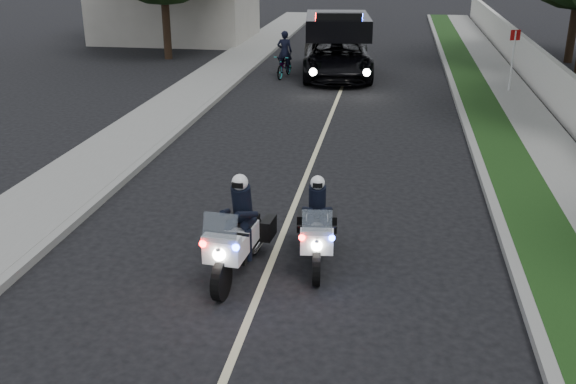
% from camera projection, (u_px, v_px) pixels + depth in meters
% --- Properties ---
extents(ground, '(120.00, 120.00, 0.00)m').
position_uv_depth(ground, '(265.00, 278.00, 10.85)').
color(ground, black).
rests_on(ground, ground).
extents(curb_right, '(0.20, 60.00, 0.15)m').
position_uv_depth(curb_right, '(466.00, 125.00, 19.42)').
color(curb_right, gray).
rests_on(curb_right, ground).
extents(grass_verge, '(1.20, 60.00, 0.16)m').
position_uv_depth(grass_verge, '(491.00, 126.00, 19.32)').
color(grass_verge, '#193814').
rests_on(grass_verge, ground).
extents(sidewalk_right, '(1.40, 60.00, 0.16)m').
position_uv_depth(sidewalk_right, '(537.00, 128.00, 19.12)').
color(sidewalk_right, gray).
rests_on(sidewalk_right, ground).
extents(property_wall, '(0.22, 60.00, 1.50)m').
position_uv_depth(property_wall, '(576.00, 107.00, 18.73)').
color(property_wall, beige).
rests_on(property_wall, ground).
extents(curb_left, '(0.20, 60.00, 0.15)m').
position_uv_depth(curb_left, '(198.00, 114.00, 20.65)').
color(curb_left, gray).
rests_on(curb_left, ground).
extents(sidewalk_left, '(2.00, 60.00, 0.16)m').
position_uv_depth(sidewalk_left, '(165.00, 113.00, 20.81)').
color(sidewalk_left, gray).
rests_on(sidewalk_left, ground).
extents(lane_marking, '(0.12, 50.00, 0.01)m').
position_uv_depth(lane_marking, '(328.00, 122.00, 20.06)').
color(lane_marking, '#BFB78C').
rests_on(lane_marking, ground).
extents(police_moto_left, '(0.89, 2.08, 1.72)m').
position_uv_depth(police_moto_left, '(240.00, 273.00, 11.00)').
color(police_moto_left, silver).
rests_on(police_moto_left, ground).
extents(police_moto_right, '(0.84, 1.88, 1.55)m').
position_uv_depth(police_moto_right, '(316.00, 262.00, 11.38)').
color(police_moto_right, white).
rests_on(police_moto_right, ground).
extents(police_suv, '(3.35, 6.07, 2.82)m').
position_uv_depth(police_suv, '(336.00, 77.00, 26.65)').
color(police_suv, black).
rests_on(police_suv, ground).
extents(bicycle, '(0.82, 1.77, 0.89)m').
position_uv_depth(bicycle, '(285.00, 77.00, 26.54)').
color(bicycle, black).
rests_on(bicycle, ground).
extents(cyclist, '(0.61, 0.42, 1.65)m').
position_uv_depth(cyclist, '(285.00, 77.00, 26.54)').
color(cyclist, black).
rests_on(cyclist, ground).
extents(sign_post, '(0.46, 0.46, 2.35)m').
position_uv_depth(sign_post, '(508.00, 95.00, 23.61)').
color(sign_post, '#B90D11').
rests_on(sign_post, ground).
extents(tree_right_e, '(7.69, 7.69, 10.64)m').
position_uv_depth(tree_right_e, '(568.00, 62.00, 29.77)').
color(tree_right_e, black).
rests_on(tree_right_e, ground).
extents(tree_left_near, '(8.60, 8.60, 11.24)m').
position_uv_depth(tree_left_near, '(169.00, 59.00, 30.63)').
color(tree_left_near, '#193712').
rests_on(tree_left_near, ground).
extents(tree_left_far, '(7.88, 7.88, 10.35)m').
position_uv_depth(tree_left_far, '(191.00, 35.00, 38.00)').
color(tree_left_far, black).
rests_on(tree_left_far, ground).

